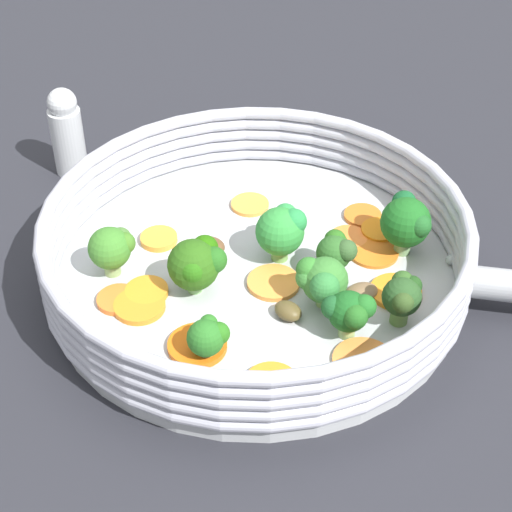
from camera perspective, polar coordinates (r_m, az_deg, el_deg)
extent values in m
plane|color=#24242A|center=(0.74, 0.00, -1.75)|extent=(4.00, 4.00, 0.00)
cylinder|color=#B2B5B7|center=(0.74, 0.00, -1.33)|extent=(0.35, 0.35, 0.01)
torus|color=#ADADBB|center=(0.73, 0.00, -0.55)|extent=(0.36, 0.36, 0.01)
torus|color=#ADADBB|center=(0.72, 0.00, 0.15)|extent=(0.36, 0.36, 0.01)
torus|color=#ADADBB|center=(0.72, 0.00, 0.88)|extent=(0.36, 0.36, 0.01)
torus|color=#ADADBB|center=(0.71, 0.00, 1.61)|extent=(0.36, 0.36, 0.01)
torus|color=#ADADBB|center=(0.70, 0.00, 2.37)|extent=(0.36, 0.36, 0.01)
sphere|color=#AFB0B7|center=(0.70, 12.86, -4.01)|extent=(0.01, 0.01, 0.01)
sphere|color=#AFB7B9|center=(0.76, 12.86, -0.26)|extent=(0.01, 0.01, 0.01)
cylinder|color=orange|center=(0.71, -7.30, -2.35)|extent=(0.05, 0.05, 0.01)
cylinder|color=orange|center=(0.77, 6.21, 1.23)|extent=(0.05, 0.05, 0.00)
cylinder|color=orange|center=(0.78, 8.25, 1.68)|extent=(0.03, 0.03, 0.01)
cylinder|color=orange|center=(0.64, 1.04, -8.55)|extent=(0.06, 0.06, 0.01)
cylinder|color=orange|center=(0.77, -6.50, 1.16)|extent=(0.05, 0.05, 0.01)
cylinder|color=orange|center=(0.72, 0.99, -1.87)|extent=(0.06, 0.06, 0.00)
cylinder|color=#F98B3D|center=(0.66, 7.38, -6.82)|extent=(0.07, 0.07, 0.00)
cylinder|color=orange|center=(0.72, 9.29, -2.37)|extent=(0.06, 0.06, 0.00)
cylinder|color=orange|center=(0.76, 7.84, 0.28)|extent=(0.06, 0.06, 0.00)
cylinder|color=#F8953B|center=(0.80, -0.41, 3.45)|extent=(0.05, 0.05, 0.00)
cylinder|color=orange|center=(0.67, -3.94, -5.97)|extent=(0.06, 0.06, 0.01)
cylinder|color=orange|center=(0.71, -9.17, -2.89)|extent=(0.05, 0.05, 0.00)
cylinder|color=orange|center=(0.70, -7.78, -3.31)|extent=(0.06, 0.06, 0.01)
cylinder|color=orange|center=(0.79, 7.34, 2.53)|extent=(0.05, 0.05, 0.00)
cylinder|color=#86A662|center=(0.72, 5.14, -0.85)|extent=(0.01, 0.01, 0.02)
sphere|color=#295A23|center=(0.71, 5.22, 0.21)|extent=(0.03, 0.03, 0.03)
sphere|color=#33611B|center=(0.72, 5.53, 0.92)|extent=(0.02, 0.02, 0.02)
sphere|color=#305227|center=(0.71, 6.03, 0.36)|extent=(0.02, 0.02, 0.02)
sphere|color=#265E19|center=(0.72, 5.30, 1.06)|extent=(0.02, 0.02, 0.02)
cylinder|color=#658755|center=(0.66, -3.33, -6.35)|extent=(0.01, 0.01, 0.01)
sphere|color=#276922|center=(0.65, -3.38, -5.47)|extent=(0.03, 0.03, 0.03)
sphere|color=#266819|center=(0.65, -2.51, -5.17)|extent=(0.02, 0.02, 0.02)
sphere|color=#26661F|center=(0.65, -3.18, -4.51)|extent=(0.01, 0.01, 0.01)
cylinder|color=#648D44|center=(0.69, 9.54, -3.78)|extent=(0.01, 0.01, 0.02)
sphere|color=#254820|center=(0.68, 9.69, -2.69)|extent=(0.03, 0.03, 0.03)
sphere|color=#2D461D|center=(0.67, 9.76, -3.07)|extent=(0.02, 0.02, 0.02)
sphere|color=#2B521F|center=(0.68, 9.74, -1.70)|extent=(0.02, 0.02, 0.02)
sphere|color=#1B3E16|center=(0.68, 10.35, -1.96)|extent=(0.02, 0.02, 0.02)
cylinder|color=#8DA65E|center=(0.74, -9.58, -0.60)|extent=(0.01, 0.01, 0.02)
sphere|color=#397627|center=(0.72, -9.73, 0.52)|extent=(0.04, 0.04, 0.04)
sphere|color=#3C6F21|center=(0.72, -8.76, 0.86)|extent=(0.02, 0.02, 0.02)
sphere|color=#436D30|center=(0.73, -9.03, 1.18)|extent=(0.02, 0.02, 0.02)
cylinder|color=#7CB267|center=(0.71, -4.12, -1.80)|extent=(0.01, 0.01, 0.02)
sphere|color=#285814|center=(0.70, -4.19, -0.59)|extent=(0.04, 0.04, 0.04)
sphere|color=#225D0A|center=(0.70, -3.43, 0.51)|extent=(0.02, 0.02, 0.02)
sphere|color=#246011|center=(0.68, -4.05, -1.12)|extent=(0.02, 0.02, 0.02)
sphere|color=#225D1A|center=(0.70, -2.98, -0.13)|extent=(0.02, 0.02, 0.02)
cylinder|color=#79A64E|center=(0.74, 1.35, 0.59)|extent=(0.01, 0.01, 0.02)
sphere|color=#2E8736|center=(0.73, 1.37, 1.84)|extent=(0.04, 0.04, 0.04)
sphere|color=#2C883F|center=(0.74, 1.98, 2.75)|extent=(0.02, 0.02, 0.02)
sphere|color=#26843F|center=(0.72, 2.54, 2.30)|extent=(0.02, 0.02, 0.02)
cylinder|color=#7DA367|center=(0.76, 9.76, 0.89)|extent=(0.01, 0.01, 0.02)
sphere|color=#195A1C|center=(0.74, 9.94, 2.23)|extent=(0.04, 0.04, 0.04)
sphere|color=#145025|center=(0.75, 9.84, 3.53)|extent=(0.02, 0.02, 0.02)
sphere|color=#1C5621|center=(0.73, 10.85, 1.99)|extent=(0.02, 0.02, 0.02)
cylinder|color=#82B462|center=(0.70, 4.52, -2.74)|extent=(0.01, 0.01, 0.02)
sphere|color=#36742E|center=(0.69, 4.60, -1.61)|extent=(0.04, 0.04, 0.04)
sphere|color=#367830|center=(0.68, 3.49, -1.46)|extent=(0.02, 0.02, 0.02)
sphere|color=#2F7328|center=(0.68, 3.54, -0.94)|extent=(0.02, 0.02, 0.02)
sphere|color=#2E7534|center=(0.67, 4.59, -2.04)|extent=(0.02, 0.02, 0.02)
cylinder|color=#8DB168|center=(0.67, 6.09, -4.76)|extent=(0.01, 0.01, 0.02)
sphere|color=#18561D|center=(0.66, 6.19, -3.69)|extent=(0.03, 0.03, 0.03)
sphere|color=#205C1D|center=(0.65, 6.63, -4.04)|extent=(0.02, 0.02, 0.02)
sphere|color=#1A5224|center=(0.66, 5.21, -3.41)|extent=(0.02, 0.02, 0.02)
sphere|color=#1E6120|center=(0.66, 7.23, -3.36)|extent=(0.02, 0.02, 0.02)
ellipsoid|color=brown|center=(0.71, 7.04, -2.42)|extent=(0.03, 0.03, 0.01)
ellipsoid|color=brown|center=(0.69, 2.15, -3.68)|extent=(0.02, 0.03, 0.01)
ellipsoid|color=brown|center=(0.75, -3.06, 0.68)|extent=(0.03, 0.03, 0.01)
cylinder|color=silver|center=(0.88, -12.41, 7.47)|extent=(0.03, 0.03, 0.07)
sphere|color=silver|center=(0.86, -12.81, 9.94)|extent=(0.03, 0.03, 0.03)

